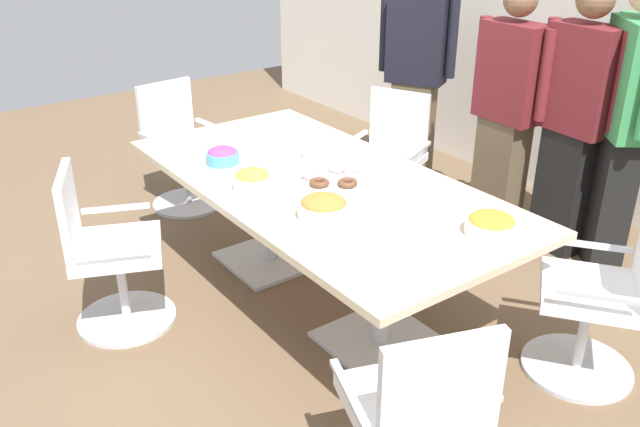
# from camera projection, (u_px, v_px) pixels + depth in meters

# --- Properties ---
(ground_plane) EXTENTS (10.00, 10.00, 0.01)m
(ground_plane) POSITION_uv_depth(u_px,v_px,m) (320.00, 298.00, 4.01)
(ground_plane) COLOR brown
(back_wall) EXTENTS (8.00, 0.10, 2.80)m
(back_wall) POSITION_uv_depth(u_px,v_px,m) (601.00, 14.00, 4.67)
(back_wall) COLOR white
(back_wall) RESTS_ON ground
(conference_table) EXTENTS (2.40, 1.20, 0.75)m
(conference_table) POSITION_uv_depth(u_px,v_px,m) (320.00, 201.00, 3.74)
(conference_table) COLOR #CCB793
(conference_table) RESTS_ON ground
(office_chair_0) EXTENTS (0.71, 0.71, 0.91)m
(office_chair_0) POSITION_uv_depth(u_px,v_px,m) (388.00, 165.00, 4.81)
(office_chair_0) COLOR silver
(office_chair_0) RESTS_ON ground
(office_chair_1) EXTENTS (0.60, 0.60, 0.91)m
(office_chair_1) POSITION_uv_depth(u_px,v_px,m) (180.00, 153.00, 5.05)
(office_chair_1) COLOR silver
(office_chair_1) RESTS_ON ground
(office_chair_2) EXTENTS (0.71, 0.71, 0.91)m
(office_chair_2) POSITION_uv_depth(u_px,v_px,m) (108.00, 258.00, 3.61)
(office_chair_2) COLOR silver
(office_chair_2) RESTS_ON ground
(office_chair_3) EXTENTS (0.69, 0.69, 0.91)m
(office_chair_3) POSITION_uv_depth(u_px,v_px,m) (416.00, 427.00, 2.48)
(office_chair_3) COLOR silver
(office_chair_3) RESTS_ON ground
(office_chair_4) EXTENTS (0.76, 0.76, 0.91)m
(office_chair_4) POSITION_uv_depth(u_px,v_px,m) (602.00, 303.00, 3.22)
(office_chair_4) COLOR silver
(office_chair_4) RESTS_ON ground
(person_standing_0) EXTENTS (0.57, 0.40, 1.72)m
(person_standing_0) POSITION_uv_depth(u_px,v_px,m) (416.00, 72.00, 5.25)
(person_standing_0) COLOR brown
(person_standing_0) RESTS_ON ground
(person_standing_1) EXTENTS (0.61, 0.23, 1.67)m
(person_standing_1) POSITION_uv_depth(u_px,v_px,m) (507.00, 109.00, 4.48)
(person_standing_1) COLOR brown
(person_standing_1) RESTS_ON ground
(person_standing_2) EXTENTS (0.61, 0.25, 1.72)m
(person_standing_2) POSITION_uv_depth(u_px,v_px,m) (575.00, 119.00, 4.18)
(person_standing_2) COLOR black
(person_standing_2) RESTS_ON ground
(person_standing_3) EXTENTS (0.53, 0.45, 1.79)m
(person_standing_3) POSITION_uv_depth(u_px,v_px,m) (624.00, 121.00, 4.01)
(person_standing_3) COLOR black
(person_standing_3) RESTS_ON ground
(snack_bowl_chips_orange) EXTENTS (0.24, 0.24, 0.10)m
(snack_bowl_chips_orange) POSITION_uv_depth(u_px,v_px,m) (491.00, 225.00, 3.09)
(snack_bowl_chips_orange) COLOR white
(snack_bowl_chips_orange) RESTS_ON conference_table
(snack_bowl_pretzels) EXTENTS (0.25, 0.25, 0.11)m
(snack_bowl_pretzels) POSITION_uv_depth(u_px,v_px,m) (324.00, 207.00, 3.24)
(snack_bowl_pretzels) COLOR white
(snack_bowl_pretzels) RESTS_ON conference_table
(snack_bowl_chips_yellow) EXTENTS (0.21, 0.21, 0.11)m
(snack_bowl_chips_yellow) POSITION_uv_depth(u_px,v_px,m) (253.00, 180.00, 3.55)
(snack_bowl_chips_yellow) COLOR white
(snack_bowl_chips_yellow) RESTS_ON conference_table
(snack_bowl_candy_mix) EXTENTS (0.19, 0.19, 0.10)m
(snack_bowl_candy_mix) POSITION_uv_depth(u_px,v_px,m) (223.00, 155.00, 3.90)
(snack_bowl_candy_mix) COLOR #4C9EC6
(snack_bowl_candy_mix) RESTS_ON conference_table
(donut_platter) EXTENTS (0.34, 0.34, 0.04)m
(donut_platter) POSITION_uv_depth(u_px,v_px,m) (334.00, 178.00, 3.67)
(donut_platter) COLOR white
(donut_platter) RESTS_ON conference_table
(plate_stack) EXTENTS (0.19, 0.19, 0.05)m
(plate_stack) POSITION_uv_depth(u_px,v_px,m) (318.00, 153.00, 3.99)
(plate_stack) COLOR white
(plate_stack) RESTS_ON conference_table
(napkin_pile) EXTENTS (0.14, 0.14, 0.07)m
(napkin_pile) POSITION_uv_depth(u_px,v_px,m) (264.00, 126.00, 4.41)
(napkin_pile) COLOR white
(napkin_pile) RESTS_ON conference_table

